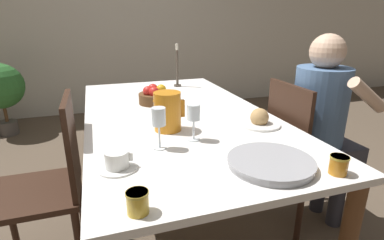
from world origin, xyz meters
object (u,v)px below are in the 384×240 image
(wine_glass_juice, at_px, (194,115))
(jam_jar_red, at_px, (339,164))
(red_pitcher, at_px, (167,111))
(wine_glass_water, at_px, (159,119))
(person_seated, at_px, (323,119))
(serving_tray, at_px, (271,163))
(bread_plate, at_px, (259,120))
(jam_jar_amber, at_px, (138,201))
(chair_opposite, at_px, (50,182))
(chair_person_side, at_px, (301,152))
(fruit_bowl, at_px, (155,96))
(candlestick_tall, at_px, (177,70))
(teacup_near_person, at_px, (117,161))
(potted_plant, at_px, (0,88))

(wine_glass_juice, relative_size, jam_jar_red, 2.46)
(red_pitcher, bearing_deg, wine_glass_water, -112.86)
(person_seated, xyz_separation_m, wine_glass_water, (-1.00, -0.15, 0.16))
(serving_tray, relative_size, bread_plate, 1.49)
(jam_jar_red, bearing_deg, jam_jar_amber, -179.63)
(chair_opposite, height_order, jam_jar_amber, chair_opposite)
(chair_person_side, bearing_deg, person_seated, 63.85)
(fruit_bowl, bearing_deg, wine_glass_juice, -86.21)
(jam_jar_amber, bearing_deg, wine_glass_juice, 55.14)
(bread_plate, height_order, jam_jar_red, bread_plate)
(wine_glass_water, height_order, jam_jar_red, wine_glass_water)
(chair_opposite, bearing_deg, candlestick_tall, -45.53)
(chair_opposite, xyz_separation_m, wine_glass_juice, (0.67, -0.24, 0.36))
(serving_tray, bearing_deg, bread_plate, 65.07)
(chair_person_side, bearing_deg, fruit_bowl, -123.61)
(bread_plate, bearing_deg, candlestick_tall, 98.50)
(teacup_near_person, relative_size, serving_tray, 0.46)
(candlestick_tall, bearing_deg, bread_plate, -81.50)
(chair_opposite, distance_m, wine_glass_juice, 0.80)
(chair_opposite, relative_size, person_seated, 0.77)
(serving_tray, bearing_deg, fruit_bowl, 103.37)
(wine_glass_juice, bearing_deg, jam_jar_amber, -124.86)
(chair_person_side, xyz_separation_m, potted_plant, (-2.15, 2.31, 0.05))
(jam_jar_red, height_order, candlestick_tall, candlestick_tall)
(red_pitcher, bearing_deg, candlestick_tall, 71.72)
(red_pitcher, distance_m, serving_tray, 0.58)
(chair_person_side, height_order, chair_opposite, same)
(jam_jar_amber, bearing_deg, fruit_bowl, 76.17)
(chair_opposite, distance_m, jam_jar_red, 1.31)
(chair_opposite, distance_m, red_pitcher, 0.68)
(wine_glass_juice, height_order, fruit_bowl, wine_glass_juice)
(red_pitcher, xyz_separation_m, potted_plant, (-1.32, 2.30, -0.29))
(chair_person_side, xyz_separation_m, wine_glass_water, (-0.92, -0.20, 0.37))
(red_pitcher, height_order, potted_plant, red_pitcher)
(chair_person_side, distance_m, potted_plant, 3.15)
(teacup_near_person, xyz_separation_m, serving_tray, (0.56, -0.16, -0.02))
(chair_person_side, height_order, wine_glass_juice, chair_person_side)
(jam_jar_amber, xyz_separation_m, potted_plant, (-1.07, 2.93, -0.23))
(chair_person_side, xyz_separation_m, red_pitcher, (-0.83, 0.01, 0.33))
(candlestick_tall, bearing_deg, potted_plant, 140.94)
(person_seated, bearing_deg, jam_jar_red, -37.17)
(wine_glass_juice, bearing_deg, bread_plate, 12.14)
(person_seated, xyz_separation_m, candlestick_tall, (-0.60, 1.02, 0.16))
(red_pitcher, distance_m, fruit_bowl, 0.52)
(wine_glass_juice, distance_m, jam_jar_red, 0.62)
(candlestick_tall, bearing_deg, teacup_near_person, -114.56)
(person_seated, distance_m, wine_glass_juice, 0.85)
(jam_jar_amber, bearing_deg, jam_jar_red, 0.37)
(jam_jar_red, relative_size, potted_plant, 0.09)
(chair_person_side, height_order, jam_jar_amber, chair_person_side)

